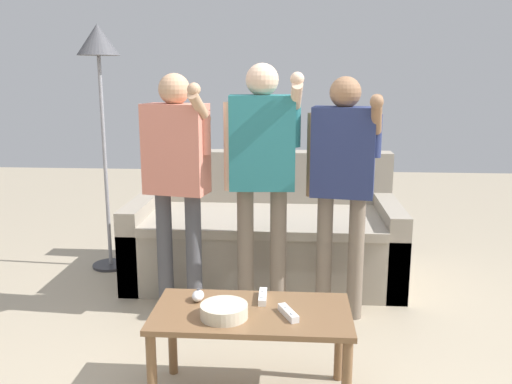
# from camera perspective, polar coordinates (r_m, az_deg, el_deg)

# --- Properties ---
(couch) EXTENTS (1.91, 0.96, 0.89)m
(couch) POSITION_cam_1_polar(r_m,az_deg,el_deg) (4.06, 0.92, -4.57)
(couch) COLOR #9E9384
(couch) RESTS_ON ground
(coffee_table) EXTENTS (0.89, 0.46, 0.44)m
(coffee_table) POSITION_cam_1_polar(r_m,az_deg,el_deg) (2.53, -0.45, -13.58)
(coffee_table) COLOR brown
(coffee_table) RESTS_ON ground
(snack_bowl) EXTENTS (0.21, 0.21, 0.06)m
(snack_bowl) POSITION_cam_1_polar(r_m,az_deg,el_deg) (2.44, -3.34, -12.25)
(snack_bowl) COLOR beige
(snack_bowl) RESTS_ON coffee_table
(game_remote_nunchuk) EXTENTS (0.06, 0.09, 0.05)m
(game_remote_nunchuk) POSITION_cam_1_polar(r_m,az_deg,el_deg) (2.61, -6.06, -10.68)
(game_remote_nunchuk) COLOR white
(game_remote_nunchuk) RESTS_ON coffee_table
(floor_lamp) EXTENTS (0.31, 0.31, 1.82)m
(floor_lamp) POSITION_cam_1_polar(r_m,az_deg,el_deg) (4.22, -16.02, 12.81)
(floor_lamp) COLOR #2D2D33
(floor_lamp) RESTS_ON ground
(player_left) EXTENTS (0.43, 0.37, 1.48)m
(player_left) POSITION_cam_1_polar(r_m,az_deg,el_deg) (3.29, -8.27, 2.58)
(player_left) COLOR #47474C
(player_left) RESTS_ON ground
(player_center) EXTENTS (0.46, 0.30, 1.54)m
(player_center) POSITION_cam_1_polar(r_m,az_deg,el_deg) (3.24, 0.64, 3.19)
(player_center) COLOR #756656
(player_center) RESTS_ON ground
(player_right) EXTENTS (0.42, 0.38, 1.46)m
(player_right) POSITION_cam_1_polar(r_m,az_deg,el_deg) (3.26, 9.03, 2.25)
(player_right) COLOR #756656
(player_right) RESTS_ON ground
(game_remote_wand_near) EXTENTS (0.04, 0.16, 0.03)m
(game_remote_wand_near) POSITION_cam_1_polar(r_m,az_deg,el_deg) (2.61, 0.71, -10.83)
(game_remote_wand_near) COLOR white
(game_remote_wand_near) RESTS_ON coffee_table
(game_remote_wand_far) EXTENTS (0.10, 0.16, 0.03)m
(game_remote_wand_far) POSITION_cam_1_polar(r_m,az_deg,el_deg) (2.45, 3.38, -12.45)
(game_remote_wand_far) COLOR white
(game_remote_wand_far) RESTS_ON coffee_table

